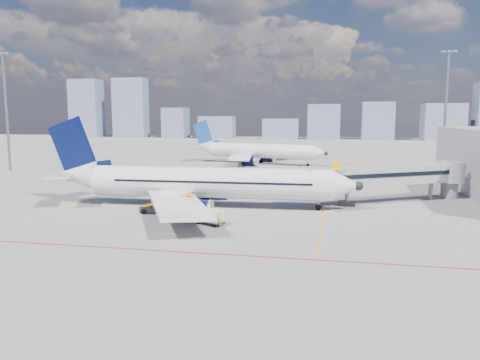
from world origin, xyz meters
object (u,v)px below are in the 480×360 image
Objects in this scene: baggage_tug at (207,215)px; belt_loader at (161,208)px; main_aircraft at (196,183)px; second_aircraft at (255,151)px; ramp_worker at (221,220)px; cargo_dolly at (210,216)px.

belt_loader is (-6.83, 3.54, -0.10)m from baggage_tug.
main_aircraft is 1.17× the size of second_aircraft.
baggage_tug is at bearing -68.45° from main_aircraft.
ramp_worker is at bearing -58.30° from baggage_tug.
main_aircraft is at bearing 139.24° from cargo_dolly.
main_aircraft reaches higher than baggage_tug.
main_aircraft is 56.46m from second_aircraft.
baggage_tug is at bearing 145.24° from cargo_dolly.
second_aircraft is at bearing 89.57° from main_aircraft.
baggage_tug is 7.69m from belt_loader.
second_aircraft reaches higher than ramp_worker.
cargo_dolly is (4.46, -9.85, -2.24)m from main_aircraft.
main_aircraft is 9.74m from baggage_tug.
second_aircraft reaches higher than belt_loader.
second_aircraft is 61.63m from belt_loader.
cargo_dolly is 1.99m from ramp_worker.
cargo_dolly reaches higher than ramp_worker.
ramp_worker is at bearing -36.90° from belt_loader.
second_aircraft reaches higher than cargo_dolly.
main_aircraft is 12.06× the size of cargo_dolly.
ramp_worker is (1.57, -1.22, -0.11)m from cargo_dolly.
belt_loader is at bearing -122.81° from main_aircraft.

